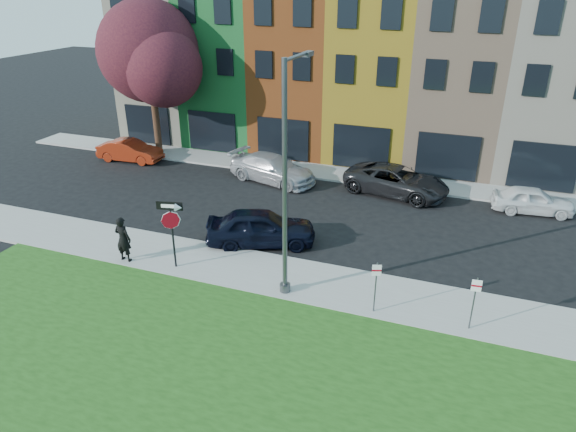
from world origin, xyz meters
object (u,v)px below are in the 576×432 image
at_px(man, 123,239).
at_px(stop_sign, 171,221).
at_px(street_lamp, 287,183).
at_px(sedan_near, 261,227).

bearing_deg(man, stop_sign, -172.26).
distance_m(stop_sign, street_lamp, 5.28).
bearing_deg(street_lamp, man, -175.60).
distance_m(sedan_near, street_lamp, 5.32).
xyz_separation_m(stop_sign, sedan_near, (2.40, 3.21, -1.35)).
bearing_deg(street_lamp, sedan_near, 129.04).
bearing_deg(man, sedan_near, -141.87).
distance_m(man, sedan_near, 5.78).
xyz_separation_m(stop_sign, street_lamp, (4.79, 0.07, 2.21)).
height_order(sedan_near, street_lamp, street_lamp).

